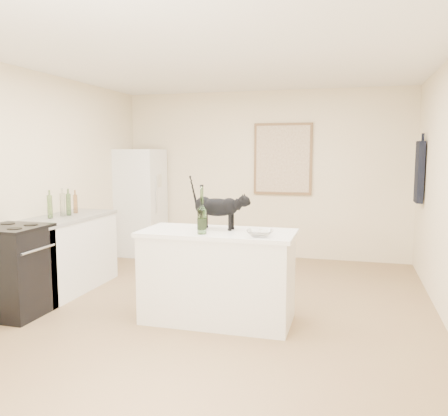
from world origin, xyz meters
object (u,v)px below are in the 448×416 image
black_cat (217,210)px  wine_bottle (202,212)px  fridge (140,202)px  stove (14,272)px  glass_bowl (260,233)px

black_cat → wine_bottle: size_ratio=1.38×
fridge → black_cat: size_ratio=3.04×
stove → black_cat: size_ratio=1.61×
black_cat → glass_bowl: bearing=-25.6°
wine_bottle → glass_bowl: bearing=1.2°
wine_bottle → black_cat: bearing=78.9°
stove → glass_bowl: glass_bowl is taller
wine_bottle → stove: bearing=-174.2°
black_cat → glass_bowl: black_cat is taller
glass_bowl → fridge: bearing=132.4°
fridge → wine_bottle: 3.39m
stove → wine_bottle: wine_bottle is taller
wine_bottle → fridge: bearing=125.4°
black_cat → wine_bottle: bearing=-96.3°
fridge → black_cat: bearing=-50.6°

